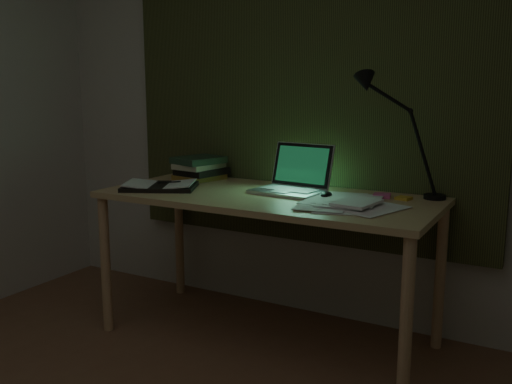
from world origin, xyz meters
TOP-DOWN VIEW (x-y plane):
  - wall_back at (0.00, 2.00)m, footprint 3.50×0.00m
  - curtain at (0.00, 1.96)m, footprint 2.20×0.06m
  - desk at (-0.00, 1.54)m, footprint 1.72×0.75m
  - laptop at (0.07, 1.63)m, footprint 0.39×0.43m
  - open_textbook at (-0.59, 1.41)m, footprint 0.46×0.41m
  - book_stack at (-0.56, 1.77)m, footprint 0.26×0.30m
  - loose_papers at (0.45, 1.50)m, footprint 0.45×0.47m
  - mouse at (0.30, 1.61)m, footprint 0.06×0.09m
  - sticky_yellow at (0.64, 1.75)m, footprint 0.08×0.08m
  - sticky_pink at (0.53, 1.76)m, footprint 0.10×0.10m
  - desk_lamp at (0.77, 1.84)m, footprint 0.43×0.36m

SIDE VIEW (x-z plane):
  - desk at x=0.00m, z-range 0.00..0.79m
  - sticky_yellow at x=0.64m, z-range 0.79..0.80m
  - sticky_pink at x=0.53m, z-range 0.79..0.80m
  - loose_papers at x=0.45m, z-range 0.79..0.81m
  - mouse at x=0.30m, z-range 0.79..0.82m
  - open_textbook at x=-0.59m, z-range 0.79..0.82m
  - book_stack at x=-0.56m, z-range 0.79..0.93m
  - laptop at x=0.07m, z-range 0.79..1.04m
  - desk_lamp at x=0.77m, z-range 0.79..1.37m
  - wall_back at x=0.00m, z-range 0.00..2.50m
  - curtain at x=0.00m, z-range 0.45..2.45m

